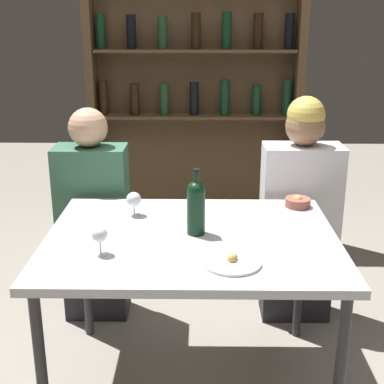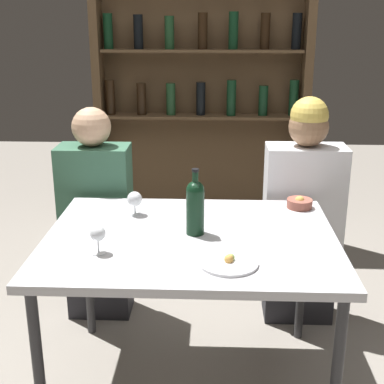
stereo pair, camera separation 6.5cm
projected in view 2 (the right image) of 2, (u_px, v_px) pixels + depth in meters
name	position (u px, v px, depth m)	size (l,w,h in m)	color
ground_plane	(191.00, 384.00, 2.53)	(10.00, 10.00, 0.00)	gray
dining_table	(191.00, 249.00, 2.31)	(1.25, 0.95, 0.76)	silver
wine_rack_wall	(202.00, 90.00, 3.93)	(1.56, 0.21, 2.15)	#4C3823
wine_bottle	(195.00, 205.00, 2.27)	(0.08, 0.08, 0.29)	black
wine_glass_0	(98.00, 235.00, 2.10)	(0.06, 0.06, 0.12)	silver
wine_glass_1	(135.00, 200.00, 2.51)	(0.07, 0.07, 0.11)	silver
food_plate_0	(229.00, 262.00, 2.02)	(0.23, 0.23, 0.04)	white
snack_bowl	(300.00, 203.00, 2.62)	(0.12, 0.12, 0.06)	#995142
seated_person_left	(97.00, 220.00, 2.98)	(0.39, 0.22, 1.20)	#26262B
seated_person_right	(302.00, 216.00, 2.92)	(0.42, 0.22, 1.27)	#26262B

